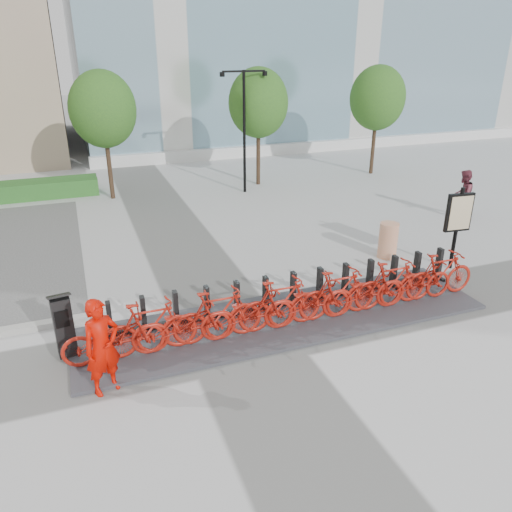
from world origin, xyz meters
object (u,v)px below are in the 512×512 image
object	(u,v)px
bike_0	(113,337)
worker_red	(102,347)
kiosk	(64,325)
pedestrian	(463,194)
map_sign	(459,216)
construction_barrel	(388,240)

from	to	relation	value
bike_0	worker_red	distance (m)	0.93
kiosk	worker_red	bearing A→B (deg)	-72.46
pedestrian	map_sign	xyz separation A→B (m)	(-3.37, -3.53, 0.67)
worker_red	map_sign	bearing A→B (deg)	-11.61
construction_barrel	kiosk	bearing A→B (deg)	-166.53
worker_red	pedestrian	size ratio (longest dim) A/B	1.05
map_sign	construction_barrel	bearing A→B (deg)	139.59
bike_0	worker_red	size ratio (longest dim) A/B	1.07
bike_0	map_sign	bearing A→B (deg)	-81.55
worker_red	pedestrian	distance (m)	14.36
map_sign	pedestrian	bearing A→B (deg)	51.72
kiosk	construction_barrel	size ratio (longest dim) A/B	1.32
kiosk	map_sign	xyz separation A→B (m)	(10.44, 0.88, 0.81)
bike_0	construction_barrel	world-z (taller)	bike_0
kiosk	pedestrian	distance (m)	14.50
kiosk	worker_red	size ratio (longest dim) A/B	0.76
bike_0	kiosk	bearing A→B (deg)	59.37
bike_0	map_sign	distance (m)	9.69
kiosk	map_sign	distance (m)	10.51
bike_0	pedestrian	distance (m)	13.82
construction_barrel	map_sign	size ratio (longest dim) A/B	0.45
bike_0	pedestrian	bearing A→B (deg)	-69.04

